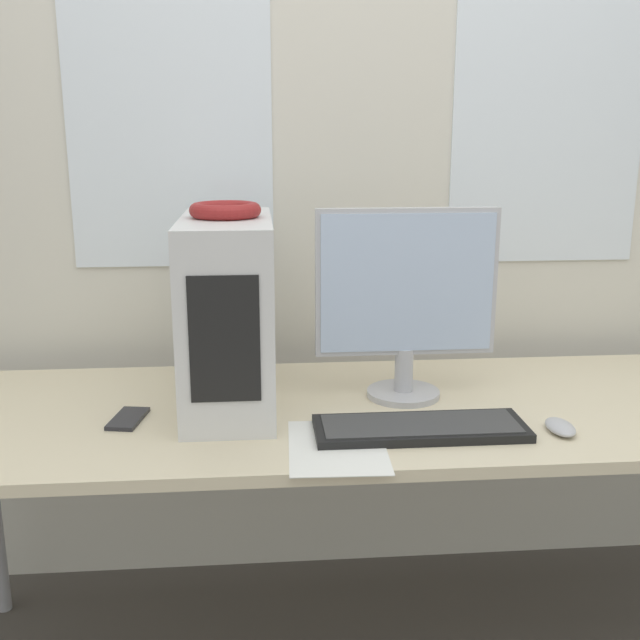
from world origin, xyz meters
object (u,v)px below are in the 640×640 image
(monitor_main, at_px, (406,297))
(keyboard, at_px, (420,428))
(mouse, at_px, (560,427))
(headphones, at_px, (225,210))
(cell_phone, at_px, (128,419))
(pc_tower, at_px, (228,313))

(monitor_main, xyz_separation_m, keyboard, (-0.01, -0.24, -0.25))
(mouse, bearing_deg, monitor_main, 139.46)
(headphones, height_order, mouse, headphones)
(monitor_main, xyz_separation_m, mouse, (0.31, -0.26, -0.25))
(keyboard, height_order, cell_phone, keyboard)
(cell_phone, bearing_deg, keyboard, -0.90)
(headphones, height_order, cell_phone, headphones)
(cell_phone, bearing_deg, monitor_main, 19.22)
(monitor_main, distance_m, keyboard, 0.35)
(cell_phone, bearing_deg, pc_tower, 33.99)
(pc_tower, xyz_separation_m, monitor_main, (0.44, 0.00, 0.03))
(headphones, bearing_deg, pc_tower, -90.00)
(keyboard, bearing_deg, pc_tower, 151.42)
(headphones, relative_size, mouse, 1.61)
(keyboard, bearing_deg, monitor_main, 88.09)
(keyboard, height_order, mouse, mouse)
(keyboard, bearing_deg, headphones, 151.34)
(monitor_main, relative_size, keyboard, 1.01)
(pc_tower, xyz_separation_m, headphones, (-0.00, 0.00, 0.25))
(pc_tower, distance_m, headphones, 0.25)
(pc_tower, relative_size, keyboard, 1.04)
(pc_tower, distance_m, keyboard, 0.54)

